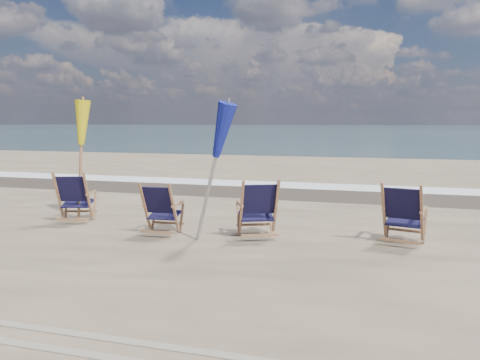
{
  "coord_description": "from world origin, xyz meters",
  "views": [
    {
      "loc": [
        2.28,
        -5.68,
        1.93
      ],
      "look_at": [
        0.0,
        2.2,
        0.9
      ],
      "focal_mm": 35.0,
      "sensor_mm": 36.0,
      "label": 1
    }
  ],
  "objects": [
    {
      "name": "beach_chair_1",
      "position": [
        -0.92,
        1.39,
        0.47
      ],
      "size": [
        0.63,
        0.7,
        0.93
      ],
      "primitive_type": null,
      "rotation": [
        0.0,
        0.0,
        3.2
      ],
      "color": "black",
      "rests_on": "ground"
    },
    {
      "name": "beach_chair_0",
      "position": [
        -2.92,
        1.92,
        0.5
      ],
      "size": [
        0.82,
        0.87,
        1.0
      ],
      "primitive_type": null,
      "rotation": [
        0.0,
        0.0,
        3.44
      ],
      "color": "black",
      "rests_on": "ground"
    },
    {
      "name": "beach_chair_3",
      "position": [
        2.99,
        1.79,
        0.5
      ],
      "size": [
        0.79,
        0.85,
        1.01
      ],
      "primitive_type": null,
      "rotation": [
        0.0,
        0.0,
        2.91
      ],
      "color": "black",
      "rests_on": "ground"
    },
    {
      "name": "beach_chair_2",
      "position": [
        0.75,
        1.73,
        0.51
      ],
      "size": [
        0.89,
        0.93,
        1.02
      ],
      "primitive_type": null,
      "rotation": [
        0.0,
        0.0,
        3.56
      ],
      "color": "black",
      "rests_on": "ground"
    },
    {
      "name": "umbrella_blue",
      "position": [
        -0.19,
        1.2,
        1.75
      ],
      "size": [
        0.3,
        0.3,
        2.28
      ],
      "color": "#A5A5AD",
      "rests_on": "ground"
    },
    {
      "name": "ocean",
      "position": [
        0.0,
        128.0,
        0.0
      ],
      "size": [
        400.0,
        400.0,
        0.0
      ],
      "primitive_type": "plane",
      "color": "#37565C",
      "rests_on": "ground"
    },
    {
      "name": "surf_foam",
      "position": [
        0.0,
        8.3,
        0.0
      ],
      "size": [
        200.0,
        1.4,
        0.01
      ],
      "primitive_type": "cube",
      "color": "silver",
      "rests_on": "ground"
    },
    {
      "name": "umbrella_yellow",
      "position": [
        -3.19,
        2.11,
        1.78
      ],
      "size": [
        0.3,
        0.3,
        2.32
      ],
      "color": "#976743",
      "rests_on": "ground"
    },
    {
      "name": "wet_sand_strip",
      "position": [
        0.0,
        6.8,
        0.0
      ],
      "size": [
        200.0,
        2.6,
        0.0
      ],
      "primitive_type": "cube",
      "color": "#42362A",
      "rests_on": "ground"
    }
  ]
}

